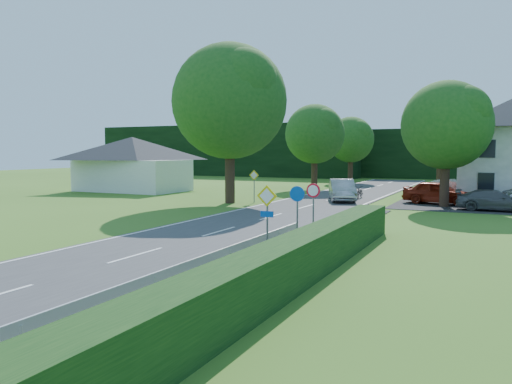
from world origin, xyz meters
The scene contains 27 objects.
road centered at (0.00, 20.00, 0.02)m, with size 7.00×80.00×0.04m, color #363638.
footpath centered at (4.95, 2.00, 0.02)m, with size 1.50×44.00×0.04m, color black.
parking_pad centered at (12.00, 33.00, 0.02)m, with size 14.00×16.00×0.04m, color black.
line_edge_left centered at (-3.25, 20.00, 0.04)m, with size 0.12×80.00×0.01m, color white.
line_edge_right centered at (3.25, 20.00, 0.04)m, with size 0.12×80.00×0.01m, color white.
line_centre centered at (0.00, 20.00, 0.04)m, with size 0.12×80.00×0.01m, color white, non-canonical shape.
guardrail centered at (3.85, -1.00, 0.34)m, with size 0.12×26.00×0.69m, color silver, non-canonical shape.
hedge_right centered at (6.50, 0.00, 0.65)m, with size 1.20×30.00×1.30m, color black.
tree_main centered at (-6.00, 24.00, 5.82)m, with size 9.40×9.40×11.64m, color #1A4F17, non-canonical shape.
tree_left_far centered at (-5.00, 40.00, 4.29)m, with size 7.00×7.00×8.58m, color #1A4F17, non-canonical shape.
tree_right_far centered at (7.00, 42.00, 4.54)m, with size 7.40×7.40×9.09m, color #1A4F17, non-canonical shape.
tree_left_back centered at (-4.50, 52.00, 4.04)m, with size 6.60×6.60×8.07m, color #1A4F17, non-canonical shape.
tree_right_back centered at (6.00, 50.00, 3.78)m, with size 6.20×6.20×7.56m, color #1A4F17, non-canonical shape.
tree_right_mid centered at (8.50, 28.00, 4.29)m, with size 7.00×7.00×8.58m, color #1A4F17, non-canonical shape.
treeline_left centered at (-28.00, 62.00, 4.00)m, with size 44.00×6.00×8.00m, color black.
treeline_right centered at (8.00, 66.00, 3.50)m, with size 30.00×5.00×7.00m, color black.
bungalow_left centered at (-20.00, 30.00, 2.71)m, with size 11.00×6.50×5.20m.
streetlight centered at (8.06, 30.00, 4.46)m, with size 2.03×0.18×8.00m.
sign_priority_right centered at (4.30, 7.98, 1.80)m, with size 0.78×0.09×2.59m.
sign_roundabout centered at (4.30, 10.98, 1.67)m, with size 0.64×0.08×2.37m.
sign_speed_limit centered at (4.30, 12.97, 1.77)m, with size 0.64×0.11×2.37m.
sign_priority_left centered at (-4.50, 24.98, 1.72)m, with size 0.78×0.09×2.44m.
moving_car centered at (1.12, 28.75, 0.87)m, with size 1.75×5.02×1.65m, color #B3B3B8.
motorcycle centered at (1.80, 31.54, 0.54)m, with size 0.67×1.92×1.01m, color black.
parked_car_red centered at (7.95, 29.61, 0.87)m, with size 1.95×4.86×1.65m, color maroon.
parked_car_silver_a centered at (8.48, 35.47, 0.79)m, with size 1.59×4.56×1.50m, color #ACABB0.
parked_car_grey centered at (11.60, 26.71, 0.70)m, with size 1.86×4.57×1.33m, color #4C4C51.
Camera 1 is at (11.64, -8.15, 3.77)m, focal length 35.00 mm.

